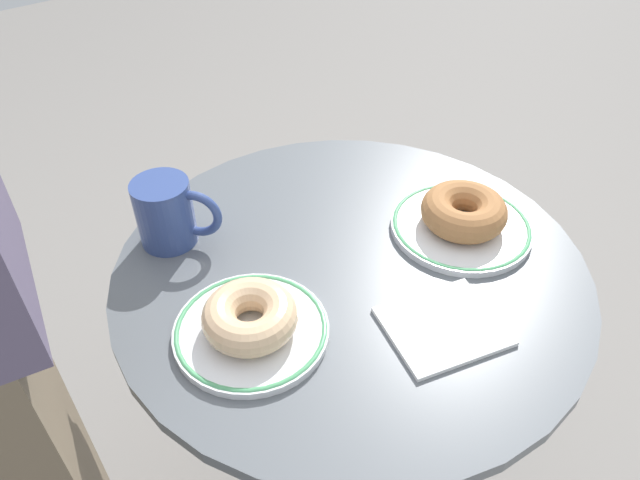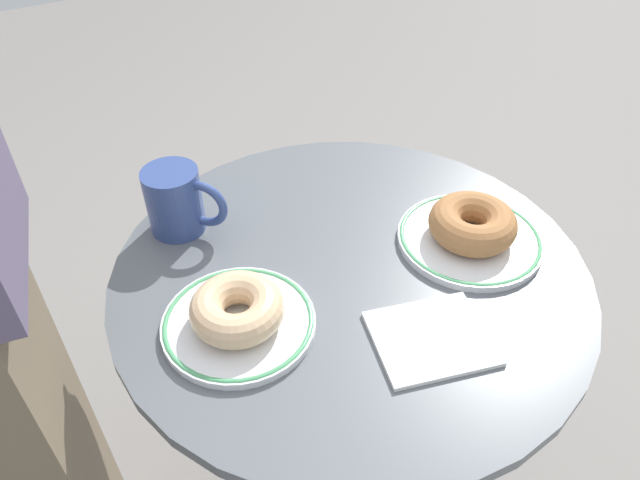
% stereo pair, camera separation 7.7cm
% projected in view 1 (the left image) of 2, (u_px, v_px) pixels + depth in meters
% --- Properties ---
extents(cafe_table, '(0.63, 0.63, 0.72)m').
position_uv_depth(cafe_table, '(345.00, 379.00, 0.96)').
color(cafe_table, '#565B60').
rests_on(cafe_table, ground).
extents(plate_left, '(0.18, 0.18, 0.01)m').
position_uv_depth(plate_left, '(251.00, 330.00, 0.70)').
color(plate_left, white).
rests_on(plate_left, cafe_table).
extents(plate_right, '(0.20, 0.20, 0.01)m').
position_uv_depth(plate_right, '(461.00, 226.00, 0.84)').
color(plate_right, white).
rests_on(plate_right, cafe_table).
extents(donut_glazed, '(0.13, 0.13, 0.04)m').
position_uv_depth(donut_glazed, '(250.00, 316.00, 0.68)').
color(donut_glazed, '#E0B789').
rests_on(donut_glazed, plate_left).
extents(donut_cinnamon, '(0.16, 0.16, 0.04)m').
position_uv_depth(donut_cinnamon, '(464.00, 211.00, 0.82)').
color(donut_cinnamon, '#A36B3D').
rests_on(donut_cinnamon, plate_right).
extents(paper_napkin, '(0.16, 0.15, 0.01)m').
position_uv_depth(paper_napkin, '(443.00, 326.00, 0.70)').
color(paper_napkin, white).
rests_on(paper_napkin, cafe_table).
extents(coffee_mug, '(0.10, 0.10, 0.10)m').
position_uv_depth(coffee_mug, '(168.00, 213.00, 0.80)').
color(coffee_mug, '#334784').
rests_on(coffee_mug, cafe_table).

